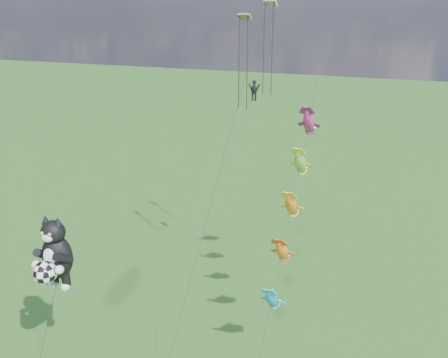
% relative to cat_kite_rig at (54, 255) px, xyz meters
% --- Properties ---
extents(ground, '(300.00, 300.00, 0.00)m').
position_rel_cat_kite_rig_xyz_m(ground, '(-4.23, 0.34, -8.61)').
color(ground, '#134110').
extents(cat_kite_rig, '(2.45, 4.16, 11.30)m').
position_rel_cat_kite_rig_xyz_m(cat_kite_rig, '(0.00, 0.00, 0.00)').
color(cat_kite_rig, brown).
rests_on(cat_kite_rig, ground).
extents(fish_windsock_rig, '(0.95, 15.97, 18.35)m').
position_rel_cat_kite_rig_xyz_m(fish_windsock_rig, '(13.38, 9.52, 1.69)').
color(fish_windsock_rig, brown).
rests_on(fish_windsock_rig, ground).
extents(parafoil_rig, '(2.74, 17.48, 25.48)m').
position_rel_cat_kite_rig_xyz_m(parafoil_rig, '(8.89, 14.06, 10.04)').
color(parafoil_rig, brown).
rests_on(parafoil_rig, ground).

